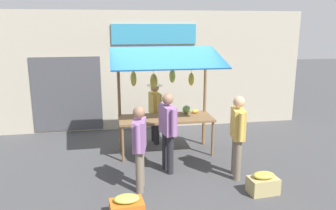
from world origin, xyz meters
TOP-DOWN VIEW (x-y plane):
  - ground_plane at (0.00, 0.00)m, footprint 40.00×40.00m
  - street_backdrop at (0.05, -2.20)m, footprint 9.00×0.30m
  - market_stall at (-0.01, -0.04)m, footprint 2.50×1.46m
  - vendor_with_sunhat at (0.15, -0.75)m, footprint 0.40×0.67m
  - shopper_with_shopping_bag at (0.78, 1.74)m, footprint 0.30×0.68m
  - shopper_in_grey_tee at (-1.17, 1.55)m, footprint 0.31×0.70m
  - shopper_with_ponytail at (0.14, 1.04)m, footprint 0.31×0.70m
  - produce_crate_near at (1.09, 2.63)m, footprint 0.57×0.41m
  - produce_crate_side at (-1.41, 2.29)m, footprint 0.56×0.38m

SIDE VIEW (x-z plane):
  - ground_plane at x=0.00m, z-range 0.00..0.00m
  - produce_crate_near at x=1.09m, z-range -0.02..0.35m
  - produce_crate_side at x=-1.41m, z-range -0.02..0.39m
  - vendor_with_sunhat at x=0.15m, z-range 0.13..1.70m
  - shopper_with_shopping_bag at x=0.78m, z-range 0.12..1.71m
  - shopper_with_ponytail at x=0.14m, z-range 0.13..1.80m
  - shopper_in_grey_tee at x=-1.17m, z-range 0.14..1.81m
  - market_stall at x=-0.01m, z-range 0.29..2.78m
  - street_backdrop at x=0.05m, z-range 0.00..3.40m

